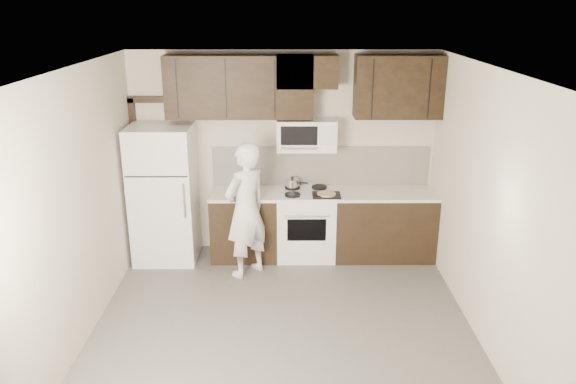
{
  "coord_description": "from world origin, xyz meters",
  "views": [
    {
      "loc": [
        0.04,
        -5.0,
        3.28
      ],
      "look_at": [
        0.06,
        0.9,
        1.27
      ],
      "focal_mm": 35.0,
      "sensor_mm": 36.0,
      "label": 1
    }
  ],
  "objects_px": {
    "person": "(246,210)",
    "stove": "(306,224)",
    "microwave": "(306,135)",
    "refrigerator": "(164,194)"
  },
  "relations": [
    {
      "from": "microwave",
      "to": "refrigerator",
      "type": "height_order",
      "value": "microwave"
    },
    {
      "from": "stove",
      "to": "refrigerator",
      "type": "height_order",
      "value": "refrigerator"
    },
    {
      "from": "person",
      "to": "microwave",
      "type": "bearing_deg",
      "value": 174.29
    },
    {
      "from": "stove",
      "to": "microwave",
      "type": "height_order",
      "value": "microwave"
    },
    {
      "from": "person",
      "to": "stove",
      "type": "bearing_deg",
      "value": 168.68
    },
    {
      "from": "person",
      "to": "refrigerator",
      "type": "bearing_deg",
      "value": -69.39
    },
    {
      "from": "stove",
      "to": "microwave",
      "type": "bearing_deg",
      "value": 90.1
    },
    {
      "from": "microwave",
      "to": "refrigerator",
      "type": "xyz_separation_m",
      "value": [
        -1.85,
        -0.17,
        -0.75
      ]
    },
    {
      "from": "microwave",
      "to": "refrigerator",
      "type": "relative_size",
      "value": 0.42
    },
    {
      "from": "refrigerator",
      "to": "person",
      "type": "height_order",
      "value": "refrigerator"
    }
  ]
}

